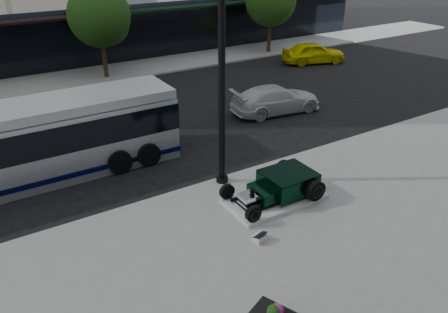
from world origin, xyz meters
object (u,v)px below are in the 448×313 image
transit_bus (15,146)px  white_sedan (276,99)px  yellow_taxi (313,53)px  hot_rod (283,184)px  lamppost (222,86)px

transit_bus → white_sedan: (12.57, 0.78, -0.79)m
white_sedan → yellow_taxi: bearing=-45.8°
hot_rod → white_sedan: (5.07, 6.96, 0.00)m
transit_bus → white_sedan: size_ratio=2.51×
transit_bus → yellow_taxi: 22.04m
lamppost → yellow_taxi: size_ratio=1.80×
hot_rod → yellow_taxi: yellow_taxi is taller
lamppost → yellow_taxi: bearing=37.7°
white_sedan → lamppost: bearing=134.6°
lamppost → white_sedan: (6.26, 4.88, -3.11)m
lamppost → transit_bus: (-6.32, 4.10, -2.32)m
lamppost → transit_bus: lamppost is taller
lamppost → transit_bus: 7.88m
hot_rod → yellow_taxi: (13.34, 13.31, 0.06)m
hot_rod → lamppost: 3.92m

